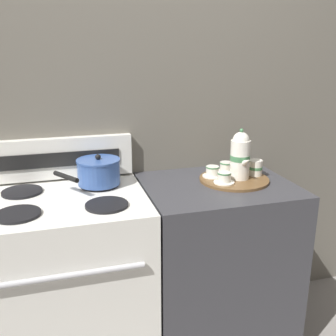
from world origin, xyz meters
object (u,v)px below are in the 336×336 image
(teacup_left, at_px, (224,178))
(saucepan, at_px, (98,172))
(teacup_front, at_px, (226,167))
(stove, at_px, (70,286))
(teacup_right, at_px, (212,171))
(teapot, at_px, (240,155))
(serving_tray, at_px, (234,179))
(creamer_jug, at_px, (255,168))

(teacup_left, bearing_deg, saucepan, 164.54)
(teacup_left, relative_size, teacup_front, 1.00)
(stove, xyz_separation_m, teacup_right, (0.76, 0.08, 0.49))
(stove, relative_size, teapot, 3.54)
(serving_tray, bearing_deg, teacup_left, -145.74)
(serving_tray, bearing_deg, stove, -178.32)
(serving_tray, xyz_separation_m, teacup_front, (0.00, 0.11, 0.03))
(teacup_left, xyz_separation_m, teacup_right, (-0.02, 0.11, 0.00))
(teacup_left, distance_m, creamer_jug, 0.22)
(saucepan, distance_m, teacup_right, 0.58)
(saucepan, relative_size, teacup_front, 3.09)
(serving_tray, xyz_separation_m, teacup_right, (-0.10, 0.06, 0.03))
(teacup_left, bearing_deg, teacup_front, 62.79)
(stove, height_order, creamer_jug, creamer_jug)
(creamer_jug, bearing_deg, serving_tray, -173.41)
(stove, bearing_deg, saucepan, 37.08)
(serving_tray, bearing_deg, teacup_right, 150.58)
(teapot, distance_m, teacup_left, 0.15)
(saucepan, distance_m, teapot, 0.71)
(teacup_right, bearing_deg, serving_tray, -29.42)
(saucepan, xyz_separation_m, creamer_jug, (0.80, -0.10, -0.02))
(stove, height_order, teacup_right, teacup_right)
(saucepan, distance_m, serving_tray, 0.69)
(saucepan, xyz_separation_m, teacup_right, (0.58, -0.05, -0.03))
(teacup_front, bearing_deg, teacup_left, -117.21)
(stove, distance_m, teacup_left, 0.92)
(creamer_jug, bearing_deg, teacup_right, 169.70)
(teacup_left, bearing_deg, teapot, 23.24)
(stove, xyz_separation_m, creamer_jug, (0.98, 0.04, 0.50))
(teacup_front, bearing_deg, teacup_right, -152.92)
(creamer_jug, bearing_deg, teapot, -166.31)
(saucepan, xyz_separation_m, teacup_left, (0.60, -0.16, -0.03))
(teapot, bearing_deg, saucepan, 170.25)
(saucepan, distance_m, teacup_left, 0.62)
(serving_tray, relative_size, creamer_jug, 4.31)
(stove, relative_size, teacup_right, 8.87)
(saucepan, distance_m, teacup_front, 0.68)
(teacup_right, xyz_separation_m, creamer_jug, (0.22, -0.04, 0.01))
(serving_tray, relative_size, teapot, 1.37)
(teacup_right, height_order, teacup_front, same)
(stove, relative_size, saucepan, 2.87)
(teacup_left, height_order, teacup_front, same)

